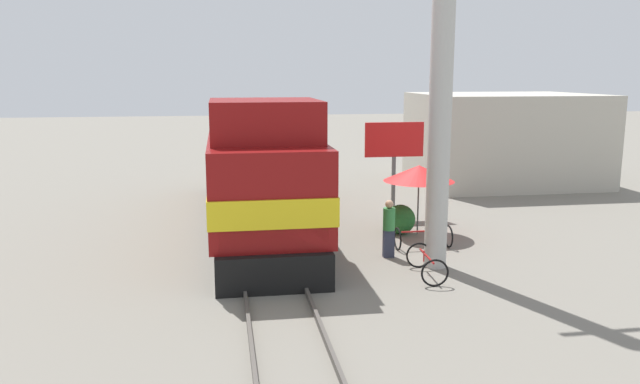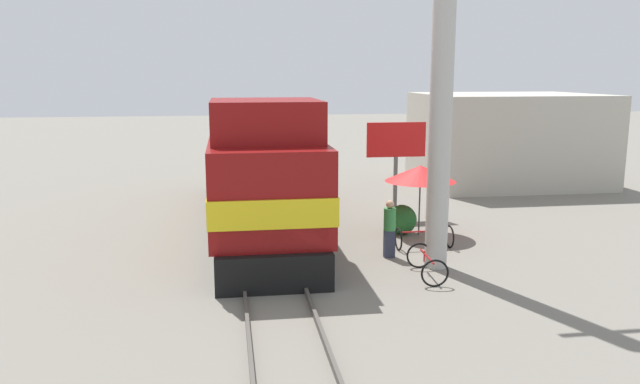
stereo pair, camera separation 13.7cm
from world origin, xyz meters
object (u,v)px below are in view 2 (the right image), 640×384
at_px(bicycle, 424,238).
at_px(bicycle_spare, 427,264).
at_px(billboard_sign, 396,146).
at_px(locomotive, 259,174).
at_px(utility_pole, 442,72).
at_px(vendor_umbrella, 420,173).
at_px(person_bystander, 390,227).

height_order(bicycle, bicycle_spare, bicycle_spare).
distance_m(billboard_sign, bicycle_spare, 7.39).
bearing_deg(billboard_sign, bicycle_spare, -98.69).
bearing_deg(locomotive, bicycle_spare, -56.51).
relative_size(utility_pole, vendor_umbrella, 4.54).
xyz_separation_m(vendor_umbrella, billboard_sign, (-0.05, 2.76, 0.57)).
xyz_separation_m(locomotive, billboard_sign, (4.98, 1.06, 0.73)).
relative_size(utility_pole, bicycle_spare, 6.43).
distance_m(person_bystander, bicycle_spare, 1.98).
bearing_deg(utility_pole, billboard_sign, 84.86).
distance_m(locomotive, utility_pole, 7.53).
relative_size(billboard_sign, bicycle, 2.07).
distance_m(vendor_umbrella, billboard_sign, 2.82).
bearing_deg(billboard_sign, utility_pole, -95.14).
bearing_deg(bicycle, vendor_umbrella, -13.74).
bearing_deg(vendor_umbrella, bicycle, -102.35).
bearing_deg(locomotive, billboard_sign, 11.99).
relative_size(vendor_umbrella, bicycle, 1.38).
bearing_deg(utility_pole, person_bystander, 134.02).
height_order(vendor_umbrella, bicycle_spare, vendor_umbrella).
bearing_deg(utility_pole, vendor_umbrella, 79.94).
xyz_separation_m(locomotive, person_bystander, (3.42, -4.07, -0.94)).
xyz_separation_m(utility_pole, vendor_umbrella, (0.60, 3.40, -3.16)).
relative_size(utility_pole, person_bystander, 6.23).
relative_size(locomotive, utility_pole, 1.39).
bearing_deg(vendor_umbrella, utility_pole, -100.06).
relative_size(locomotive, billboard_sign, 4.20).
relative_size(locomotive, vendor_umbrella, 6.31).
bearing_deg(bicycle_spare, locomotive, -53.35).
distance_m(utility_pole, person_bystander, 4.50).
xyz_separation_m(billboard_sign, person_bystander, (-1.56, -5.12, -1.67)).
xyz_separation_m(utility_pole, person_bystander, (-1.00, 1.04, -4.26)).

